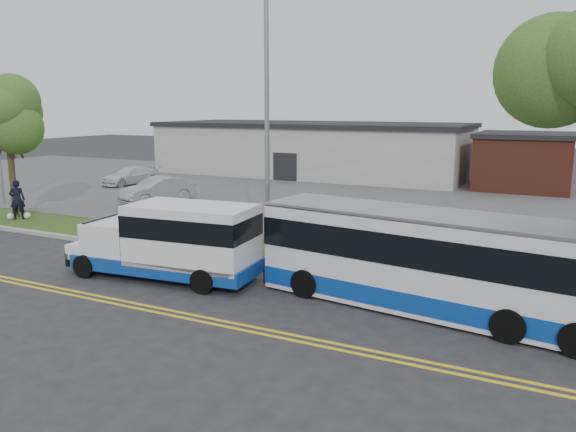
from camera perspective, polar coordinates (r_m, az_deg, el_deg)
The scene contains 17 objects.
ground at distance 21.42m, azimuth -12.78°, elevation -4.61°, with size 140.00×140.00×0.00m, color #28282B.
lane_line_north at distance 18.75m, azimuth -20.29°, elevation -7.30°, with size 70.00×0.12×0.01m, color yellow.
lane_line_south at distance 18.56m, azimuth -20.96°, elevation -7.53°, with size 70.00×0.12×0.01m, color yellow.
curb at distance 22.23m, azimuth -11.00°, elevation -3.76°, with size 80.00×0.30×0.15m, color #9E9B93.
verge at distance 23.64m, azimuth -8.34°, elevation -2.84°, with size 80.00×3.30×0.10m, color #304A18.
parking_lot at distance 35.87m, azimuth 4.63°, elevation 2.03°, with size 80.00×25.00×0.10m, color #4C4C4F.
commercial_building at distance 47.10m, azimuth 2.46°, elevation 6.85°, with size 25.40×10.40×4.35m.
brick_wing at distance 42.11m, azimuth 22.89°, elevation 5.17°, with size 6.30×7.30×3.90m.
tree_west at distance 31.62m, azimuth -26.67°, elevation 8.92°, with size 4.40×4.40×6.91m.
streetlight_near at distance 21.21m, azimuth -2.25°, elevation 9.84°, with size 0.35×1.53×9.50m.
shuttle_bus at distance 18.99m, azimuth -11.40°, elevation -2.32°, with size 6.84×2.78×2.56m.
transit_bus at distance 16.26m, azimuth 14.43°, elevation -4.55°, with size 10.30×3.62×2.80m.
pedestrian at distance 31.15m, azimuth -25.80°, elevation 1.51°, with size 0.73×0.48×1.99m, color black.
parked_car_a at distance 33.97m, azimuth -13.09°, elevation 2.61°, with size 1.57×4.50×1.48m, color #A1A2A8.
parked_car_b at distance 42.26m, azimuth -15.71°, elevation 3.97°, with size 1.77×4.37×1.27m, color white.
grocery_bag_left at distance 31.37m, azimuth -26.37°, elevation -0.03°, with size 0.32×0.32×0.32m, color white.
grocery_bag_right at distance 31.20m, azimuth -24.97°, elevation 0.03°, with size 0.32×0.32×0.32m, color white.
Camera 1 is at (13.23, -15.85, 5.72)m, focal length 35.00 mm.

